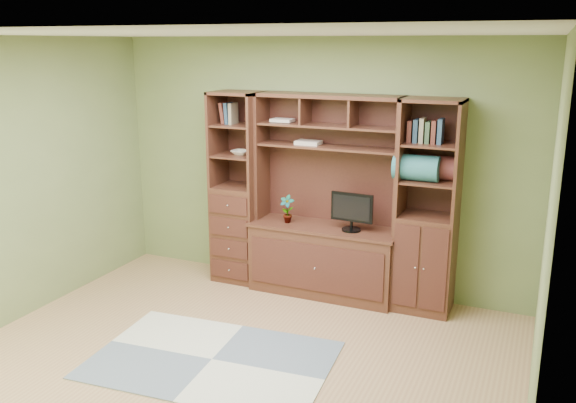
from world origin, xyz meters
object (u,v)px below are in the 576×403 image
at_px(right_tower, 428,208).
at_px(monitor, 352,205).
at_px(center_hutch, 324,198).
at_px(left_tower, 238,188).

xyz_separation_m(right_tower, monitor, (-0.72, -0.07, -0.03)).
bearing_deg(right_tower, monitor, -174.09).
bearing_deg(right_tower, center_hutch, -177.77).
distance_m(left_tower, monitor, 1.30).
relative_size(right_tower, monitor, 3.89).
relative_size(center_hutch, monitor, 3.89).
bearing_deg(center_hutch, monitor, -6.64).
distance_m(center_hutch, right_tower, 1.03).
bearing_deg(center_hutch, left_tower, 177.71).
height_order(center_hutch, monitor, center_hutch).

